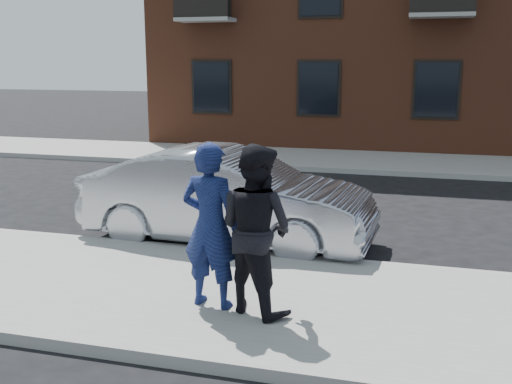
% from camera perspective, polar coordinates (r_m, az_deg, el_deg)
% --- Properties ---
extents(ground, '(100.00, 100.00, 0.00)m').
position_cam_1_polar(ground, '(7.86, 16.70, -11.53)').
color(ground, black).
rests_on(ground, ground).
extents(near_sidewalk, '(50.00, 3.50, 0.15)m').
position_cam_1_polar(near_sidewalk, '(7.60, 16.76, -11.77)').
color(near_sidewalk, gray).
rests_on(near_sidewalk, ground).
extents(near_curb, '(50.00, 0.10, 0.15)m').
position_cam_1_polar(near_curb, '(9.27, 16.58, -7.28)').
color(near_curb, '#999691').
rests_on(near_curb, ground).
extents(far_sidewalk, '(50.00, 3.50, 0.15)m').
position_cam_1_polar(far_sidewalk, '(18.71, 16.18, 2.57)').
color(far_sidewalk, gray).
rests_on(far_sidewalk, ground).
extents(far_curb, '(50.00, 0.10, 0.15)m').
position_cam_1_polar(far_curb, '(16.93, 16.22, 1.57)').
color(far_curb, '#999691').
rests_on(far_curb, ground).
extents(silver_sedan, '(5.10, 2.03, 1.65)m').
position_cam_1_polar(silver_sedan, '(10.27, -2.73, -0.51)').
color(silver_sedan, '#999BA3').
rests_on(silver_sedan, ground).
extents(man_hoodie, '(0.80, 0.58, 2.04)m').
position_cam_1_polar(man_hoodie, '(7.25, -4.36, -3.21)').
color(man_hoodie, navy).
rests_on(man_hoodie, near_sidewalk).
extents(man_peacoat, '(1.23, 1.12, 2.04)m').
position_cam_1_polar(man_peacoat, '(7.09, -0.02, -3.55)').
color(man_peacoat, black).
rests_on(man_peacoat, near_sidewalk).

